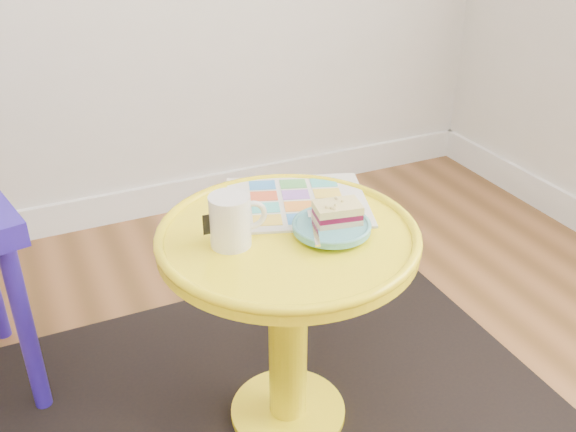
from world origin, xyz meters
name	(u,v)px	position (x,y,z in m)	size (l,w,h in m)	color
rug	(288,414)	(0.64, 0.84, 0.00)	(1.30, 1.10, 0.01)	black
side_table	(288,291)	(0.64, 0.84, 0.37)	(0.54, 0.54, 0.52)	yellow
newspaper	(297,202)	(0.72, 0.95, 0.52)	(0.31, 0.26, 0.01)	silver
mug	(231,219)	(0.52, 0.84, 0.57)	(0.12, 0.08, 0.11)	white
plate	(332,227)	(0.72, 0.80, 0.53)	(0.16, 0.16, 0.02)	#52A5AD
cake_slice	(337,213)	(0.74, 0.80, 0.56)	(0.10, 0.08, 0.04)	#D3BC8C
fork	(315,226)	(0.69, 0.80, 0.54)	(0.07, 0.14, 0.00)	silver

